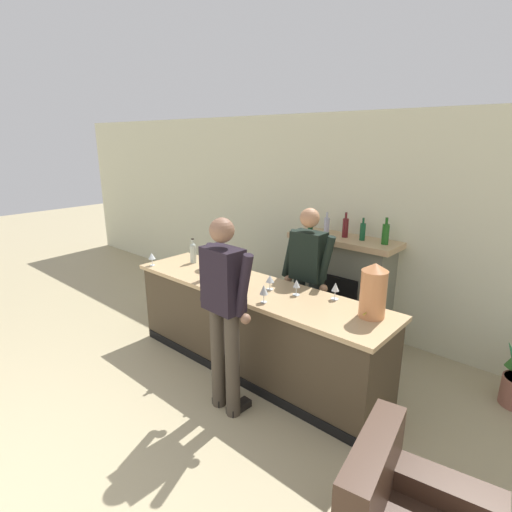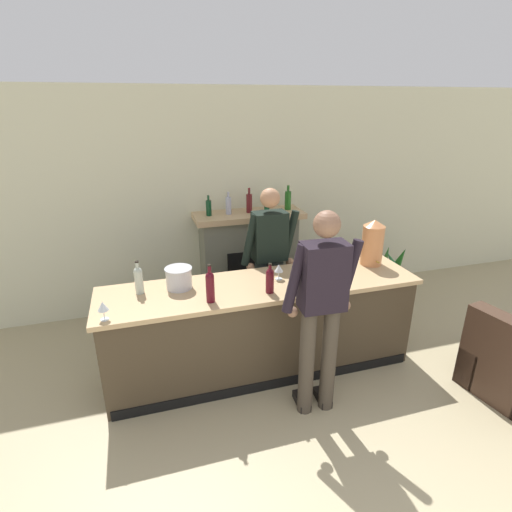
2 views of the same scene
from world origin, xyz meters
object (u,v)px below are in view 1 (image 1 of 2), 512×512
(person_customer, at_px, (224,309))
(wine_glass_front_left, at_px, (270,279))
(person_bartender, at_px, (307,278))
(wine_glass_front_right, at_px, (264,290))
(wine_bottle_port_short, at_px, (241,280))
(wine_glass_mid_counter, at_px, (296,284))
(wine_glass_back_row, at_px, (335,288))
(ice_bucket_steel, at_px, (213,260))
(wine_glass_near_bucket, at_px, (152,256))
(fireplace_stone, at_px, (342,284))
(wine_bottle_cabernet_heavy, at_px, (193,252))
(wine_bottle_riesling_slim, at_px, (203,267))
(copper_dispenser, at_px, (373,290))

(person_customer, distance_m, wine_glass_front_left, 0.75)
(person_customer, xyz_separation_m, person_bartender, (-0.01, 1.28, -0.05))
(wine_glass_front_right, bearing_deg, wine_bottle_port_short, 171.80)
(person_customer, bearing_deg, wine_glass_mid_counter, 76.38)
(wine_glass_back_row, bearing_deg, person_customer, -119.11)
(ice_bucket_steel, bearing_deg, wine_glass_front_left, -5.11)
(wine_glass_mid_counter, bearing_deg, ice_bucket_steel, 178.71)
(wine_glass_near_bucket, bearing_deg, wine_glass_back_row, 13.84)
(person_bartender, bearing_deg, wine_glass_front_right, -84.44)
(person_customer, relative_size, wine_glass_mid_counter, 11.26)
(fireplace_stone, distance_m, person_customer, 2.12)
(wine_bottle_cabernet_heavy, distance_m, wine_glass_mid_counter, 1.59)
(wine_bottle_cabernet_heavy, distance_m, wine_glass_front_right, 1.51)
(fireplace_stone, distance_m, wine_bottle_port_short, 1.67)
(wine_bottle_riesling_slim, height_order, wine_glass_near_bucket, wine_bottle_riesling_slim)
(wine_bottle_cabernet_heavy, xyz_separation_m, wine_bottle_riesling_slim, (0.58, -0.35, 0.01))
(wine_bottle_port_short, height_order, wine_glass_front_right, wine_bottle_port_short)
(person_customer, xyz_separation_m, wine_glass_front_left, (-0.10, 0.74, 0.05))
(person_bartender, relative_size, wine_glass_front_left, 11.27)
(wine_glass_front_left, bearing_deg, wine_bottle_riesling_slim, -159.52)
(ice_bucket_steel, distance_m, wine_glass_front_left, 0.95)
(person_bartender, distance_m, wine_bottle_riesling_slim, 1.15)
(wine_glass_mid_counter, xyz_separation_m, wine_glass_near_bucket, (-1.87, -0.38, 0.00))
(wine_glass_mid_counter, relative_size, wine_glass_back_row, 0.96)
(ice_bucket_steel, relative_size, wine_glass_mid_counter, 1.54)
(wine_bottle_port_short, xyz_separation_m, wine_bottle_riesling_slim, (-0.54, -0.02, 0.03))
(person_bartender, distance_m, copper_dispenser, 1.10)
(wine_bottle_port_short, bearing_deg, wine_glass_mid_counter, 32.99)
(copper_dispenser, bearing_deg, wine_bottle_riesling_slim, -168.72)
(person_customer, bearing_deg, wine_glass_front_right, 80.81)
(fireplace_stone, height_order, person_bartender, person_bartender)
(fireplace_stone, relative_size, wine_glass_mid_counter, 9.80)
(wine_glass_near_bucket, relative_size, wine_glass_back_row, 0.94)
(wine_bottle_cabernet_heavy, xyz_separation_m, wine_glass_front_left, (1.30, -0.08, -0.03))
(wine_bottle_riesling_slim, height_order, wine_glass_mid_counter, wine_bottle_riesling_slim)
(person_customer, bearing_deg, wine_bottle_cabernet_heavy, 149.56)
(copper_dispenser, xyz_separation_m, wine_bottle_riesling_slim, (-1.78, -0.36, -0.09))
(person_bartender, height_order, wine_glass_mid_counter, person_bartender)
(wine_bottle_port_short, height_order, wine_bottle_riesling_slim, wine_bottle_riesling_slim)
(ice_bucket_steel, xyz_separation_m, wine_glass_mid_counter, (1.23, -0.03, 0.01))
(copper_dispenser, xyz_separation_m, wine_bottle_port_short, (-1.24, -0.33, -0.12))
(ice_bucket_steel, bearing_deg, person_bartender, 23.89)
(wine_glass_front_left, bearing_deg, wine_bottle_port_short, -125.41)
(wine_glass_front_right, bearing_deg, wine_bottle_riesling_slim, 178.34)
(fireplace_stone, distance_m, wine_glass_front_left, 1.41)
(wine_glass_back_row, bearing_deg, person_bartender, 148.99)
(person_customer, relative_size, copper_dispenser, 3.75)
(copper_dispenser, xyz_separation_m, wine_bottle_cabernet_heavy, (-2.36, -0.01, -0.10))
(fireplace_stone, height_order, wine_glass_near_bucket, fireplace_stone)
(wine_bottle_cabernet_heavy, height_order, wine_glass_front_left, wine_bottle_cabernet_heavy)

